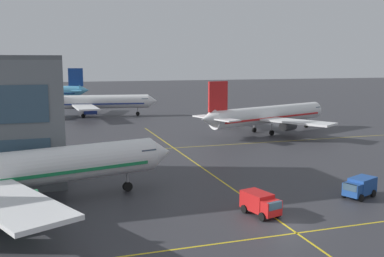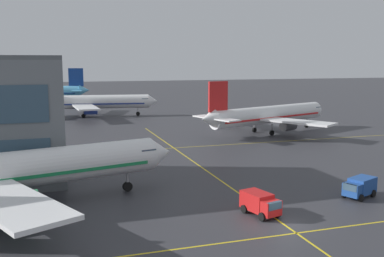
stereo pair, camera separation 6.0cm
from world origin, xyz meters
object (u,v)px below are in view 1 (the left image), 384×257
at_px(airliner_second_row, 268,115).
at_px(airliner_far_left_stand, 31,92).
at_px(service_truck_red_van, 360,187).
at_px(airliner_third_row, 89,102).
at_px(airliner_front_gate, 0,173).
at_px(service_truck_catering, 261,203).

distance_m(airliner_second_row, airliner_far_left_stand, 94.25).
height_order(airliner_second_row, service_truck_red_van, airliner_second_row).
relative_size(airliner_second_row, airliner_third_row, 0.95).
height_order(airliner_front_gate, service_truck_red_van, airliner_front_gate).
bearing_deg(airliner_far_left_stand, airliner_second_row, -59.12).
distance_m(airliner_front_gate, airliner_second_row, 58.74).
bearing_deg(service_truck_catering, airliner_front_gate, 160.14).
bearing_deg(airliner_third_row, airliner_front_gate, -101.08).
xyz_separation_m(airliner_far_left_stand, service_truck_catering, (24.95, -124.56, -3.02)).
bearing_deg(service_truck_red_van, airliner_second_row, 75.65).
distance_m(airliner_third_row, airliner_far_left_stand, 44.25).
bearing_deg(airliner_third_row, airliner_far_left_stand, 111.08).
xyz_separation_m(airliner_second_row, service_truck_catering, (-23.42, -43.66, -2.58)).
bearing_deg(airliner_front_gate, airliner_far_left_stand, 90.64).
distance_m(airliner_far_left_stand, service_truck_catering, 127.07).
xyz_separation_m(airliner_front_gate, airliner_second_row, (47.09, 35.12, -0.19)).
height_order(airliner_second_row, service_truck_catering, airliner_second_row).
bearing_deg(service_truck_catering, airliner_far_left_stand, 101.33).
xyz_separation_m(airliner_second_row, service_truck_red_van, (-10.72, -41.91, -2.58)).
xyz_separation_m(airliner_second_row, airliner_far_left_stand, (-48.38, 80.89, 0.45)).
relative_size(airliner_far_left_stand, service_truck_red_van, 8.77).
relative_size(airliner_front_gate, service_truck_red_van, 8.17).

